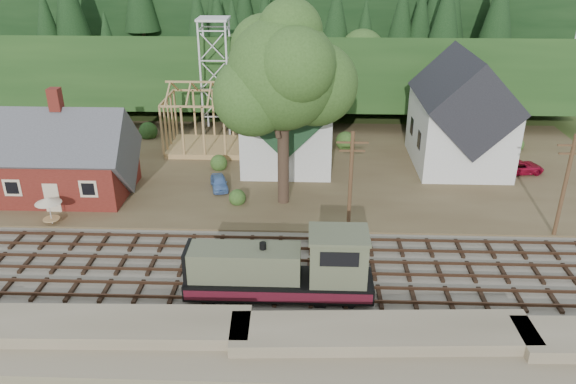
{
  "coord_description": "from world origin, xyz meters",
  "views": [
    {
      "loc": [
        3.94,
        -31.36,
        20.27
      ],
      "look_at": [
        2.53,
        6.0,
        3.0
      ],
      "focal_mm": 35.0,
      "sensor_mm": 36.0,
      "label": 1
    }
  ],
  "objects_px": {
    "car_red": "(520,167)",
    "patio_set": "(48,202)",
    "locomotive": "(286,271)",
    "car_blue": "(219,182)"
  },
  "relations": [
    {
      "from": "locomotive",
      "to": "car_blue",
      "type": "distance_m",
      "value": 16.68
    },
    {
      "from": "locomotive",
      "to": "car_blue",
      "type": "bearing_deg",
      "value": 112.52
    },
    {
      "from": "locomotive",
      "to": "car_blue",
      "type": "xyz_separation_m",
      "value": [
        -6.37,
        15.37,
        -1.14
      ]
    },
    {
      "from": "car_blue",
      "to": "patio_set",
      "type": "height_order",
      "value": "patio_set"
    },
    {
      "from": "car_red",
      "to": "patio_set",
      "type": "xyz_separation_m",
      "value": [
        -38.67,
        -11.31,
        1.25
      ]
    },
    {
      "from": "locomotive",
      "to": "car_red",
      "type": "relative_size",
      "value": 2.6
    },
    {
      "from": "car_red",
      "to": "patio_set",
      "type": "height_order",
      "value": "patio_set"
    },
    {
      "from": "locomotive",
      "to": "car_red",
      "type": "height_order",
      "value": "locomotive"
    },
    {
      "from": "car_blue",
      "to": "car_red",
      "type": "distance_m",
      "value": 27.34
    },
    {
      "from": "locomotive",
      "to": "car_blue",
      "type": "relative_size",
      "value": 3.4
    }
  ]
}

